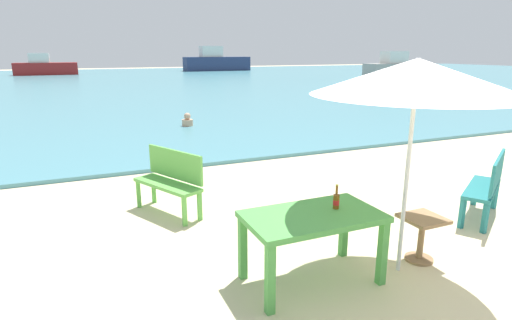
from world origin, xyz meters
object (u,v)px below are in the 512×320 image
Objects in this scene: side_table_wood at (422,232)px; bench_green_left at (170,178)px; boat_fishing_trawler at (216,62)px; boat_tanker at (45,67)px; swimmer_person at (187,121)px; boat_barge at (398,69)px; patio_umbrella at (417,77)px; picnic_table_green at (313,224)px; beer_bottle_amber at (336,200)px; bench_teal_center at (488,183)px.

bench_green_left reaches higher than side_table_wood.
bench_green_left is 44.60m from boat_fishing_trawler.
swimmer_person is at bearing -80.34° from boat_tanker.
swimmer_person is 26.82m from boat_barge.
patio_umbrella reaches higher than boat_tanker.
boat_fishing_trawler reaches higher than side_table_wood.
boat_barge is at bearing 46.92° from picnic_table_green.
bench_green_left is 0.22× the size of boat_tanker.
beer_bottle_amber is at bearing 162.33° from patio_umbrella.
beer_bottle_amber is 0.22× the size of bench_teal_center.
patio_umbrella is 43.29m from boat_tanker.
side_table_wood is 0.09× the size of boat_tanker.
boat_barge reaches higher than bench_green_left.
swimmer_person is at bearing 103.67° from bench_teal_center.
boat_barge is at bearing 42.70° from bench_green_left.
patio_umbrella is 1.81m from side_table_wood.
patio_umbrella is 3.69m from bench_green_left.
picnic_table_green is 1.43m from side_table_wood.
picnic_table_green is at bearing -83.76° from boat_tanker.
bench_teal_center reaches higher than swimmer_person.
swimmer_person is 0.07× the size of boat_tanker.
swimmer_person is at bearing -145.12° from boat_barge.
boat_fishing_trawler reaches higher than swimmer_person.
boat_fishing_trawler reaches higher than boat_barge.
picnic_table_green is 5.28× the size of beer_bottle_amber.
side_table_wood is 32.85m from boat_barge.
side_table_wood is (1.39, -0.12, -0.30)m from picnic_table_green.
beer_bottle_amber reaches higher than bench_teal_center.
boat_barge is (21.62, 24.73, 0.54)m from side_table_wood.
picnic_table_green is at bearing -96.28° from swimmer_person.
side_table_wood is 3.51m from bench_green_left.
beer_bottle_amber is 42.96m from boat_tanker.
bench_green_left is 32.59m from boat_barge.
side_table_wood is at bearing -131.17° from boat_barge.
picnic_table_green is at bearing -106.77° from boat_fishing_trawler.
boat_barge is (21.99, 15.33, 0.65)m from swimmer_person.
picnic_table_green is 1.16× the size of bench_teal_center.
swimmer_person is at bearing 89.93° from patio_umbrella.
bench_teal_center is 2.96× the size of swimmer_person.
boat_barge is at bearing 50.59° from bench_teal_center.
patio_umbrella is 0.40× the size of boat_tanker.
swimmer_person is (0.01, 9.48, -1.88)m from patio_umbrella.
boat_tanker is at bearing 95.31° from bench_green_left.
boat_tanker is (-4.67, 42.70, 0.17)m from picnic_table_green.
swimmer_person is (-0.37, 9.40, -0.11)m from side_table_wood.
boat_tanker reaches higher than side_table_wood.
bench_green_left is at bearing -137.30° from boat_barge.
bench_green_left is 7.05m from swimmer_person.
beer_bottle_amber is at bearing -106.43° from boat_fishing_trawler.
boat_tanker is at bearing 96.64° from beer_bottle_amber.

